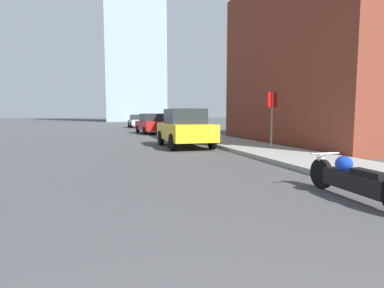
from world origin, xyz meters
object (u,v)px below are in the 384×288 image
(parked_car_silver, at_px, (137,121))
(stop_sign, at_px, (272,110))
(parked_car_yellow, at_px, (185,128))
(pedestrian, at_px, (202,124))
(parked_car_red, at_px, (152,124))
(motorcycle, at_px, (353,179))

(parked_car_silver, height_order, stop_sign, stop_sign)
(parked_car_yellow, bearing_deg, parked_car_silver, 89.20)
(parked_car_silver, distance_m, pedestrian, 18.49)
(stop_sign, xyz_separation_m, pedestrian, (-0.45, 7.83, -0.73))
(stop_sign, bearing_deg, pedestrian, 93.28)
(parked_car_red, xyz_separation_m, parked_car_silver, (0.02, 12.43, -0.01))
(parked_car_yellow, relative_size, parked_car_silver, 1.05)
(parked_car_silver, bearing_deg, parked_car_red, -92.54)
(parked_car_red, distance_m, stop_sign, 14.05)
(parked_car_yellow, height_order, pedestrian, parked_car_yellow)
(parked_car_yellow, height_order, parked_car_red, parked_car_yellow)
(motorcycle, distance_m, pedestrian, 14.54)
(parked_car_red, bearing_deg, pedestrian, -73.21)
(parked_car_red, bearing_deg, parked_car_silver, 84.25)
(parked_car_yellow, bearing_deg, pedestrian, 63.05)
(motorcycle, distance_m, stop_sign, 7.10)
(parked_car_yellow, height_order, stop_sign, stop_sign)
(parked_car_red, height_order, pedestrian, pedestrian)
(motorcycle, relative_size, parked_car_silver, 0.60)
(parked_car_red, height_order, parked_car_silver, parked_car_red)
(stop_sign, bearing_deg, parked_car_silver, 96.23)
(parked_car_silver, relative_size, pedestrian, 2.51)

